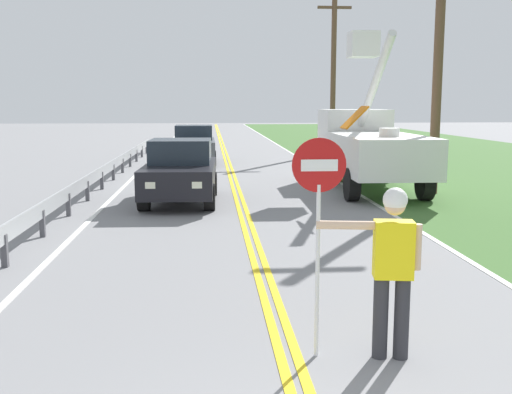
{
  "coord_description": "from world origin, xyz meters",
  "views": [
    {
      "loc": [
        -0.82,
        -2.8,
        2.68
      ],
      "look_at": [
        -0.09,
        6.66,
        1.2
      ],
      "focal_mm": 42.4,
      "sensor_mm": 36.0,
      "label": 1
    }
  ],
  "objects": [
    {
      "name": "utility_pole_mid",
      "position": [
        5.83,
        29.66,
        4.31
      ],
      "size": [
        1.8,
        0.28,
        8.25
      ],
      "color": "brown",
      "rests_on": "ground"
    },
    {
      "name": "flagger_worker",
      "position": [
        1.06,
        3.16,
        1.05
      ],
      "size": [
        1.08,
        0.31,
        1.83
      ],
      "color": "#2D2D33",
      "rests_on": "ground"
    },
    {
      "name": "guardrail_left_shoulder",
      "position": [
        -4.2,
        15.16,
        0.52
      ],
      "size": [
        0.1,
        32.0,
        0.71
      ],
      "color": "#9EA0A3",
      "rests_on": "ground"
    },
    {
      "name": "stop_sign_paddle",
      "position": [
        0.3,
        3.27,
        1.71
      ],
      "size": [
        0.56,
        0.04,
        2.33
      ],
      "color": "silver",
      "rests_on": "ground"
    },
    {
      "name": "centerline_yellow_left",
      "position": [
        -0.09,
        20.0,
        0.01
      ],
      "size": [
        0.11,
        110.0,
        0.01
      ],
      "primitive_type": "cube",
      "color": "yellow",
      "rests_on": "ground"
    },
    {
      "name": "oncoming_sedan_nearest",
      "position": [
        -1.61,
        13.6,
        0.83
      ],
      "size": [
        2.02,
        4.16,
        1.7
      ],
      "color": "black",
      "rests_on": "ground"
    },
    {
      "name": "oncoming_sedan_second",
      "position": [
        -1.51,
        24.32,
        0.83
      ],
      "size": [
        1.93,
        4.12,
        1.7
      ],
      "color": "#4C5156",
      "rests_on": "ground"
    },
    {
      "name": "utility_bucket_truck",
      "position": [
        4.16,
        15.99,
        1.4
      ],
      "size": [
        2.76,
        6.84,
        4.95
      ],
      "color": "white",
      "rests_on": "ground"
    },
    {
      "name": "centerline_yellow_right",
      "position": [
        0.09,
        20.0,
        0.01
      ],
      "size": [
        0.11,
        110.0,
        0.01
      ],
      "primitive_type": "cube",
      "color": "yellow",
      "rests_on": "ground"
    },
    {
      "name": "edge_line_right",
      "position": [
        3.6,
        20.0,
        0.01
      ],
      "size": [
        0.12,
        110.0,
        0.01
      ],
      "primitive_type": "cube",
      "color": "silver",
      "rests_on": "ground"
    },
    {
      "name": "traffic_cone_lead",
      "position": [
        2.47,
        7.03,
        0.34
      ],
      "size": [
        0.4,
        0.4,
        0.7
      ],
      "color": "orange",
      "rests_on": "ground"
    },
    {
      "name": "edge_line_left",
      "position": [
        -3.6,
        20.0,
        0.01
      ],
      "size": [
        0.12,
        110.0,
        0.01
      ],
      "primitive_type": "cube",
      "color": "silver",
      "rests_on": "ground"
    },
    {
      "name": "utility_pole_near",
      "position": [
        5.83,
        14.65,
        3.94
      ],
      "size": [
        1.8,
        0.28,
        7.53
      ],
      "color": "brown",
      "rests_on": "ground"
    }
  ]
}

